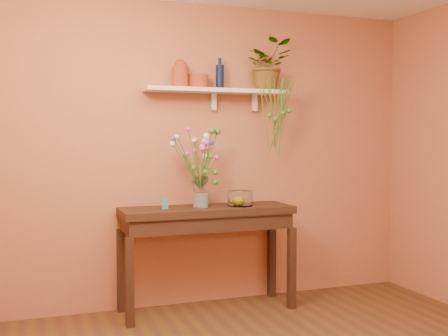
% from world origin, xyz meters
% --- Properties ---
extents(room, '(4.04, 4.04, 2.70)m').
position_xyz_m(room, '(0.00, 0.00, 1.35)').
color(room, brown).
rests_on(room, ground).
extents(sideboard, '(1.49, 0.48, 0.91)m').
position_xyz_m(sideboard, '(-0.09, 1.74, 0.77)').
color(sideboard, '#311C14').
rests_on(sideboard, ground).
extents(wall_shelf, '(1.30, 0.24, 0.19)m').
position_xyz_m(wall_shelf, '(0.06, 1.87, 1.92)').
color(wall_shelf, white).
rests_on(wall_shelf, room).
extents(terracotta_jug, '(0.18, 0.18, 0.24)m').
position_xyz_m(terracotta_jug, '(-0.29, 1.85, 2.05)').
color(terracotta_jug, '#AD361E').
rests_on(terracotta_jug, wall_shelf).
extents(terracotta_pot, '(0.21, 0.21, 0.12)m').
position_xyz_m(terracotta_pot, '(-0.12, 1.90, 2.00)').
color(terracotta_pot, '#AD361E').
rests_on(terracotta_pot, wall_shelf).
extents(blue_bottle, '(0.09, 0.09, 0.27)m').
position_xyz_m(blue_bottle, '(0.08, 1.87, 2.05)').
color(blue_bottle, '#091536').
rests_on(blue_bottle, wall_shelf).
extents(spider_plant, '(0.45, 0.40, 0.46)m').
position_xyz_m(spider_plant, '(0.55, 1.88, 2.17)').
color(spider_plant, '#3A7C23').
rests_on(spider_plant, wall_shelf).
extents(plant_fronds, '(0.41, 0.31, 0.73)m').
position_xyz_m(plant_fronds, '(0.58, 1.71, 1.73)').
color(plant_fronds, '#3A7C23').
rests_on(plant_fronds, wall_shelf).
extents(glass_vase, '(0.13, 0.13, 0.27)m').
position_xyz_m(glass_vase, '(-0.15, 1.71, 1.02)').
color(glass_vase, white).
rests_on(glass_vase, sideboard).
extents(bouquet, '(0.46, 0.46, 0.54)m').
position_xyz_m(bouquet, '(-0.16, 1.71, 1.38)').
color(bouquet, '#386B28').
rests_on(bouquet, glass_vase).
extents(glass_bowl, '(0.22, 0.22, 0.13)m').
position_xyz_m(glass_bowl, '(0.21, 1.72, 0.97)').
color(glass_bowl, white).
rests_on(glass_bowl, sideboard).
extents(lemon, '(0.09, 0.09, 0.09)m').
position_xyz_m(lemon, '(0.19, 1.71, 0.95)').
color(lemon, yellow).
rests_on(lemon, glass_bowl).
extents(carton, '(0.06, 0.05, 0.11)m').
position_xyz_m(carton, '(-0.46, 1.73, 0.96)').
color(carton, '#356A8C').
rests_on(carton, sideboard).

